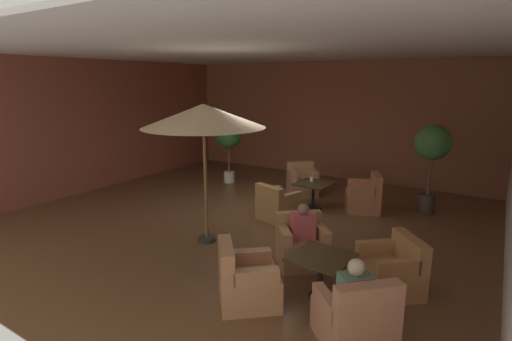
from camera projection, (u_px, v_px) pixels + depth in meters
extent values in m
cube|color=brown|center=(244.00, 219.00, 8.55)|extent=(9.84, 9.52, 0.02)
cube|color=brown|center=(330.00, 120.00, 12.02)|extent=(9.84, 0.08, 3.53)
cube|color=brown|center=(97.00, 125.00, 10.70)|extent=(0.08, 9.52, 3.53)
cube|color=silver|center=(243.00, 50.00, 7.74)|extent=(9.84, 9.52, 0.06)
cylinder|color=black|center=(313.00, 208.00, 9.27)|extent=(0.40, 0.40, 0.02)
cylinder|color=black|center=(313.00, 196.00, 9.21)|extent=(0.07, 0.07, 0.58)
cube|color=#3B301A|center=(314.00, 184.00, 9.14)|extent=(0.82, 0.82, 0.03)
cube|color=#AB7A52|center=(302.00, 186.00, 10.32)|extent=(1.04, 1.05, 0.45)
cube|color=#AB7A52|center=(300.00, 168.00, 10.52)|extent=(0.66, 0.58, 0.39)
cube|color=#AB7A52|center=(313.00, 174.00, 10.24)|extent=(0.49, 0.56, 0.22)
cube|color=#AB7A52|center=(292.00, 175.00, 10.17)|extent=(0.49, 0.56, 0.22)
cube|color=#A47846|center=(279.00, 210.00, 8.51)|extent=(0.92, 0.92, 0.41)
cube|color=#A47846|center=(269.00, 195.00, 8.23)|extent=(0.75, 0.37, 0.38)
cube|color=#A47846|center=(271.00, 193.00, 8.68)|extent=(0.29, 0.59, 0.22)
cube|color=#A47846|center=(290.00, 199.00, 8.24)|extent=(0.29, 0.59, 0.22)
cube|color=#B26B4B|center=(362.00, 201.00, 9.05)|extent=(0.98, 1.01, 0.45)
cube|color=#B26B4B|center=(376.00, 183.00, 8.91)|extent=(0.46, 0.78, 0.45)
cube|color=#B26B4B|center=(363.00, 191.00, 8.68)|extent=(0.58, 0.36, 0.22)
cube|color=#B26B4B|center=(360.00, 184.00, 9.29)|extent=(0.58, 0.36, 0.22)
cylinder|color=black|center=(320.00, 296.00, 5.47)|extent=(0.32, 0.32, 0.02)
cylinder|color=black|center=(320.00, 278.00, 5.41)|extent=(0.07, 0.07, 0.58)
cube|color=#3F2D14|center=(321.00, 257.00, 5.34)|extent=(0.83, 0.83, 0.03)
cube|color=#B5754E|center=(249.00, 288.00, 5.28)|extent=(1.07, 1.07, 0.45)
cube|color=#B5754E|center=(226.00, 259.00, 5.14)|extent=(0.61, 0.67, 0.42)
cube|color=#B5754E|center=(249.00, 256.00, 5.50)|extent=(0.56, 0.52, 0.19)
cube|color=#B5754E|center=(255.00, 276.00, 4.94)|extent=(0.56, 0.52, 0.19)
cube|color=#AC6C50|center=(353.00, 325.00, 4.47)|extent=(1.09, 1.09, 0.43)
cube|color=#AC6C50|center=(368.00, 305.00, 4.08)|extent=(0.65, 0.65, 0.47)
cube|color=#AC6C50|center=(327.00, 303.00, 4.38)|extent=(0.53, 0.53, 0.18)
cube|color=#AC6C50|center=(377.00, 296.00, 4.51)|extent=(0.53, 0.53, 0.18)
cube|color=#A76F42|center=(388.00, 278.00, 5.57)|extent=(1.11, 1.11, 0.42)
cube|color=#A76F42|center=(410.00, 250.00, 5.53)|extent=(0.64, 0.70, 0.39)
cube|color=#A76F42|center=(398.00, 268.00, 5.18)|extent=(0.55, 0.50, 0.22)
cube|color=#A76F42|center=(376.00, 248.00, 5.81)|extent=(0.55, 0.50, 0.22)
cube|color=#AD794E|center=(302.00, 251.00, 6.39)|extent=(1.06, 1.06, 0.45)
cube|color=#AD794E|center=(298.00, 222.00, 6.57)|extent=(0.69, 0.62, 0.36)
cube|color=#AD794E|center=(322.00, 233.00, 6.32)|extent=(0.48, 0.53, 0.20)
cube|color=#AD794E|center=(284.00, 235.00, 6.24)|extent=(0.48, 0.53, 0.20)
cylinder|color=#2D2D2D|center=(207.00, 239.00, 7.37)|extent=(0.32, 0.32, 0.08)
cylinder|color=brown|center=(205.00, 176.00, 7.10)|extent=(0.06, 0.06, 2.52)
cone|color=beige|center=(204.00, 116.00, 6.85)|extent=(2.21, 2.21, 0.42)
cylinder|color=silver|center=(229.00, 177.00, 11.61)|extent=(0.32, 0.32, 0.33)
cylinder|color=brown|center=(229.00, 159.00, 11.49)|extent=(0.06, 0.06, 0.76)
sphere|color=#2A6026|center=(229.00, 135.00, 11.33)|extent=(0.76, 0.76, 0.76)
cylinder|color=#3C352E|center=(427.00, 204.00, 8.90)|extent=(0.35, 0.35, 0.44)
cylinder|color=brown|center=(429.00, 176.00, 8.76)|extent=(0.06, 0.06, 0.86)
sphere|color=#3C6835|center=(433.00, 143.00, 8.59)|extent=(0.79, 0.79, 0.79)
cube|color=#B0464B|center=(303.00, 226.00, 6.29)|extent=(0.45, 0.43, 0.43)
sphere|color=#885949|center=(303.00, 209.00, 6.23)|extent=(0.18, 0.18, 0.18)
cube|color=#526D57|center=(355.00, 292.00, 4.38)|extent=(0.43, 0.43, 0.42)
sphere|color=tan|center=(356.00, 267.00, 4.31)|extent=(0.20, 0.20, 0.20)
cylinder|color=white|center=(312.00, 179.00, 9.27)|extent=(0.08, 0.08, 0.11)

